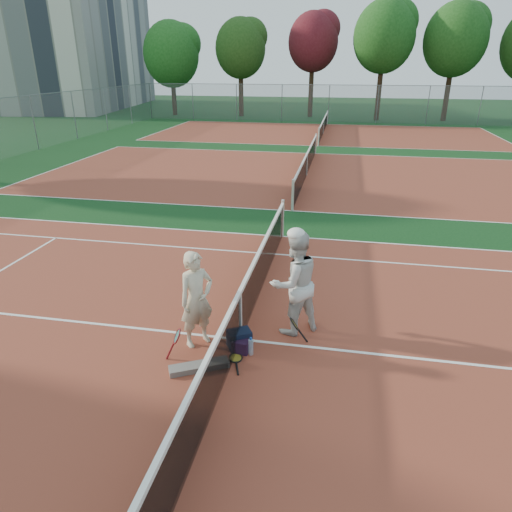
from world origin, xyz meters
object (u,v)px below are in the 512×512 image
at_px(racket_red, 178,344).
at_px(net_main, 240,315).
at_px(racket_spare, 236,358).
at_px(sports_bag_purple, 240,346).
at_px(player_a, 197,299).
at_px(water_bottle, 251,347).
at_px(apartment_block, 79,35).
at_px(player_b, 294,283).
at_px(sports_bag_navy, 239,339).
at_px(racket_black_held, 294,331).

bearing_deg(racket_red, net_main, 15.59).
relative_size(racket_spare, sports_bag_purple, 2.06).
bearing_deg(player_a, racket_spare, -72.45).
height_order(net_main, water_bottle, net_main).
bearing_deg(apartment_block, player_b, -56.40).
distance_m(racket_red, racket_spare, 1.01).
distance_m(player_a, sports_bag_navy, 1.04).
relative_size(sports_bag_purple, water_bottle, 0.97).
height_order(net_main, player_a, player_a).
height_order(racket_red, sports_bag_purple, racket_red).
height_order(net_main, racket_red, net_main).
xyz_separation_m(sports_bag_navy, sports_bag_purple, (0.06, -0.16, -0.04)).
relative_size(apartment_block, player_a, 12.49).
height_order(player_a, sports_bag_purple, player_a).
xyz_separation_m(racket_red, water_bottle, (1.20, 0.33, -0.13)).
xyz_separation_m(apartment_block, water_bottle, (28.27, -44.41, -7.35)).
bearing_deg(racket_spare, sports_bag_purple, -29.96).
height_order(net_main, racket_spare, net_main).
distance_m(racket_black_held, sports_bag_purple, 0.99).
height_order(player_b, racket_spare, player_b).
height_order(racket_red, sports_bag_navy, racket_red).
xyz_separation_m(net_main, racket_red, (-0.93, -0.74, -0.23)).
relative_size(racket_red, water_bottle, 1.85).
bearing_deg(sports_bag_purple, net_main, 102.09).
bearing_deg(net_main, player_b, 29.83).
xyz_separation_m(net_main, sports_bag_purple, (0.08, -0.38, -0.39)).
bearing_deg(racket_spare, net_main, -14.33).
distance_m(player_b, water_bottle, 1.39).
distance_m(racket_red, water_bottle, 1.25).
bearing_deg(racket_black_held, apartment_block, -75.95).
relative_size(net_main, sports_bag_navy, 27.09).
bearing_deg(racket_black_held, sports_bag_navy, -2.63).
bearing_deg(player_b, player_a, -12.91).
height_order(player_a, racket_spare, player_a).
height_order(net_main, racket_black_held, net_main).
bearing_deg(racket_red, racket_black_held, 0.10).
height_order(net_main, sports_bag_navy, net_main).
bearing_deg(player_a, water_bottle, -58.17).
xyz_separation_m(player_a, racket_red, (-0.20, -0.51, -0.60)).
distance_m(apartment_block, player_b, 52.62).
relative_size(apartment_block, player_b, 11.13).
xyz_separation_m(player_b, racket_red, (-1.82, -1.25, -0.71)).
bearing_deg(racket_red, apartment_block, 98.09).
relative_size(player_b, sports_bag_purple, 6.80).
xyz_separation_m(apartment_block, player_a, (27.28, -44.23, -6.62)).
relative_size(player_a, racket_red, 3.18).
bearing_deg(player_a, sports_bag_navy, -46.64).
bearing_deg(racket_spare, water_bottle, -72.48).
xyz_separation_m(sports_bag_navy, water_bottle, (0.25, -0.20, -0.01)).
relative_size(player_a, sports_bag_purple, 6.06).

